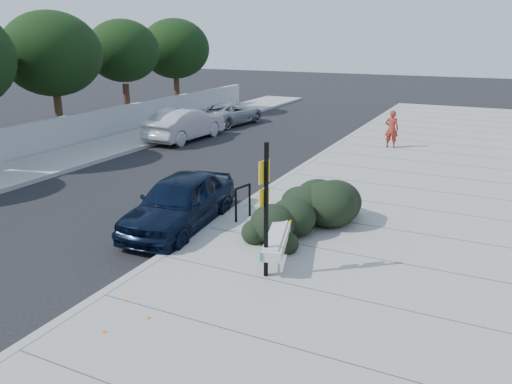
% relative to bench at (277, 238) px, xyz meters
% --- Properties ---
extents(ground, '(120.00, 120.00, 0.00)m').
position_rel_bench_xyz_m(ground, '(-2.50, -1.00, -0.66)').
color(ground, black).
rests_on(ground, ground).
extents(sidewalk_near, '(11.20, 50.00, 0.15)m').
position_rel_bench_xyz_m(sidewalk_near, '(3.10, 4.00, -0.58)').
color(sidewalk_near, gray).
rests_on(sidewalk_near, ground).
extents(sidewalk_far, '(3.00, 50.00, 0.15)m').
position_rel_bench_xyz_m(sidewalk_far, '(-12.00, 4.00, -0.58)').
color(sidewalk_far, gray).
rests_on(sidewalk_far, ground).
extents(curb_near, '(0.22, 50.00, 0.17)m').
position_rel_bench_xyz_m(curb_near, '(-2.50, 4.00, -0.57)').
color(curb_near, '#9E9E99').
rests_on(curb_near, ground).
extents(curb_far, '(0.22, 50.00, 0.17)m').
position_rel_bench_xyz_m(curb_far, '(-10.50, 4.00, -0.57)').
color(curb_far, '#9E9E99').
rests_on(curb_far, ground).
extents(far_wall, '(0.30, 40.00, 1.50)m').
position_rel_bench_xyz_m(far_wall, '(-13.70, 4.00, 0.09)').
color(far_wall, '#9E9E99').
rests_on(far_wall, ground).
extents(tree_far_d, '(4.60, 4.60, 6.16)m').
position_rel_bench_xyz_m(tree_far_d, '(-15.00, 8.00, 3.53)').
color(tree_far_d, '#332114').
rests_on(tree_far_d, ground).
extents(tree_far_e, '(4.00, 4.00, 5.90)m').
position_rel_bench_xyz_m(tree_far_e, '(-15.00, 13.00, 3.53)').
color(tree_far_e, '#332114').
rests_on(tree_far_e, ground).
extents(tree_far_f, '(4.40, 4.40, 6.07)m').
position_rel_bench_xyz_m(tree_far_f, '(-15.00, 18.00, 3.53)').
color(tree_far_f, '#332114').
rests_on(tree_far_f, ground).
extents(bench, '(0.98, 2.17, 0.64)m').
position_rel_bench_xyz_m(bench, '(0.00, 0.00, 0.00)').
color(bench, gray).
rests_on(bench, sidewalk_near).
extents(bike_rack, '(0.19, 0.65, 0.97)m').
position_rel_bench_xyz_m(bike_rack, '(-1.90, 1.98, 0.08)').
color(bike_rack, black).
rests_on(bike_rack, sidewalk_near).
extents(sign_post, '(0.14, 0.33, 2.89)m').
position_rel_bench_xyz_m(sign_post, '(0.10, -0.87, 1.12)').
color(sign_post, black).
rests_on(sign_post, sidewalk_near).
extents(hedge, '(2.76, 3.92, 1.33)m').
position_rel_bench_xyz_m(hedge, '(-0.12, 2.16, 0.16)').
color(hedge, black).
rests_on(hedge, sidewalk_near).
extents(sedan_navy, '(2.18, 4.51, 1.48)m').
position_rel_bench_xyz_m(sedan_navy, '(-3.30, 0.98, 0.09)').
color(sedan_navy, black).
rests_on(sedan_navy, ground).
extents(wagon_silver, '(1.91, 4.89, 1.59)m').
position_rel_bench_xyz_m(wagon_silver, '(-9.82, 11.11, 0.14)').
color(wagon_silver, '#B1B0B6').
rests_on(wagon_silver, ground).
extents(suv_silver, '(2.75, 4.89, 1.29)m').
position_rel_bench_xyz_m(suv_silver, '(-10.00, 16.11, -0.01)').
color(suv_silver, '#979A9C').
rests_on(suv_silver, ground).
extents(pedestrian, '(0.62, 0.41, 1.69)m').
position_rel_bench_xyz_m(pedestrian, '(-0.09, 13.12, 0.34)').
color(pedestrian, maroon).
rests_on(pedestrian, sidewalk_near).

